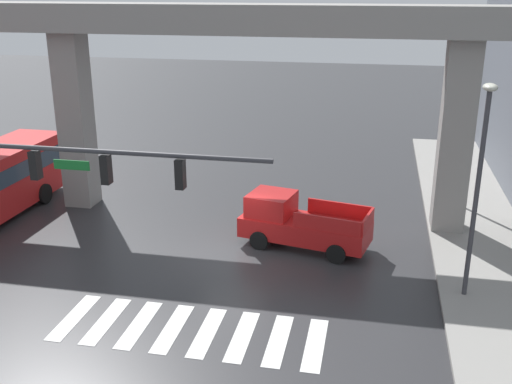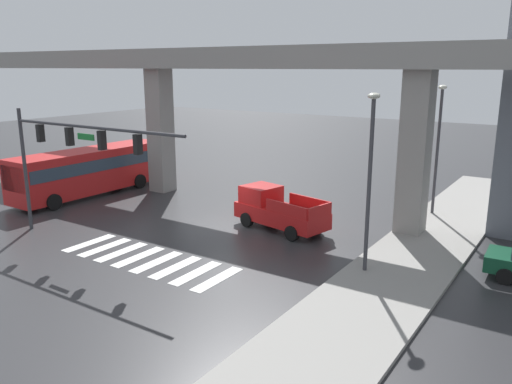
{
  "view_description": "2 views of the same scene",
  "coord_description": "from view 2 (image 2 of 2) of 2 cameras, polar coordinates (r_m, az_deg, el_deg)",
  "views": [
    {
      "loc": [
        5.18,
        -20.73,
        10.11
      ],
      "look_at": [
        0.3,
        3.33,
        1.54
      ],
      "focal_mm": 42.36,
      "sensor_mm": 36.0,
      "label": 1
    },
    {
      "loc": [
        15.53,
        -20.23,
        8.2
      ],
      "look_at": [
        0.81,
        1.95,
        1.64
      ],
      "focal_mm": 35.9,
      "sensor_mm": 36.0,
      "label": 2
    }
  ],
  "objects": [
    {
      "name": "elevated_overpass",
      "position": [
        29.13,
        1.39,
        13.39
      ],
      "size": [
        53.57,
        2.43,
        9.26
      ],
      "color": "gray",
      "rests_on": "ground"
    },
    {
      "name": "ground_plane",
      "position": [
        26.79,
        -3.76,
        -4.01
      ],
      "size": [
        120.0,
        120.0,
        0.0
      ],
      "primitive_type": "plane",
      "color": "#2D2D30"
    },
    {
      "name": "city_bus",
      "position": [
        35.02,
        -17.92,
        2.5
      ],
      "size": [
        2.89,
        10.83,
        2.99
      ],
      "color": "red",
      "rests_on": "ground"
    },
    {
      "name": "sidewalk_east",
      "position": [
        24.38,
        17.8,
        -6.32
      ],
      "size": [
        4.0,
        36.0,
        0.15
      ],
      "primitive_type": "cube",
      "color": "gray",
      "rests_on": "ground"
    },
    {
      "name": "street_lamp_mid_block",
      "position": [
        29.72,
        19.69,
        6.0
      ],
      "size": [
        0.44,
        0.7,
        7.24
      ],
      "color": "#38383D",
      "rests_on": "ground"
    },
    {
      "name": "street_lamp_near_corner",
      "position": [
        20.25,
        12.63,
        3.15
      ],
      "size": [
        0.44,
        0.7,
        7.24
      ],
      "color": "#38383D",
      "rests_on": "ground"
    },
    {
      "name": "crosswalk_stripes",
      "position": [
        22.99,
        -12.0,
        -7.36
      ],
      "size": [
        8.25,
        2.8,
        0.01
      ],
      "color": "silver",
      "rests_on": "ground"
    },
    {
      "name": "pickup_truck",
      "position": [
        26.42,
        2.32,
        -2.01
      ],
      "size": [
        5.38,
        2.92,
        2.08
      ],
      "color": "red",
      "rests_on": "ground"
    },
    {
      "name": "traffic_signal_mast",
      "position": [
        25.14,
        -20.19,
        4.94
      ],
      "size": [
        10.89,
        0.32,
        6.2
      ],
      "color": "#38383D",
      "rests_on": "ground"
    }
  ]
}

